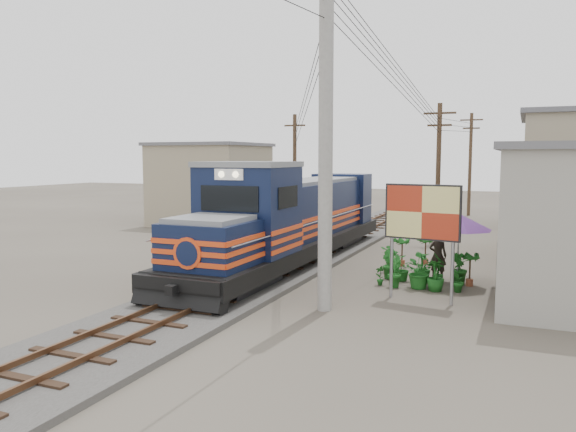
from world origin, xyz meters
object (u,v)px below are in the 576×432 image
at_px(market_umbrella, 459,222).
at_px(vendor, 438,256).
at_px(billboard, 422,215).
at_px(locomotive, 291,221).

height_order(market_umbrella, vendor, market_umbrella).
xyz_separation_m(billboard, vendor, (0.03, 3.31, -1.75)).
height_order(locomotive, vendor, locomotive).
bearing_deg(billboard, vendor, 97.70).
bearing_deg(vendor, market_umbrella, 142.98).
bearing_deg(billboard, locomotive, 154.91).
bearing_deg(locomotive, market_umbrella, -9.61).
bearing_deg(vendor, locomotive, -3.33).
distance_m(billboard, market_umbrella, 2.86).
bearing_deg(market_umbrella, vendor, 141.24).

